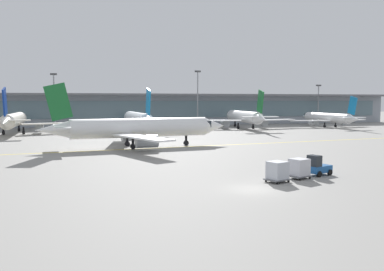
# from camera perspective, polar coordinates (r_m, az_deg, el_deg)

# --- Properties ---
(ground_plane) EXTENTS (400.00, 400.00, 0.00)m
(ground_plane) POSITION_cam_1_polar(r_m,az_deg,el_deg) (35.29, 8.58, -7.49)
(ground_plane) COLOR gray
(taxiway_centreline_stripe) EXTENTS (109.51, 11.08, 0.01)m
(taxiway_centreline_stripe) POSITION_cam_1_polar(r_m,az_deg,el_deg) (64.24, -6.92, -1.84)
(taxiway_centreline_stripe) COLOR yellow
(taxiway_centreline_stripe) RESTS_ON ground_plane
(terminal_concourse) EXTENTS (183.20, 11.00, 9.60)m
(terminal_concourse) POSITION_cam_1_polar(r_m,az_deg,el_deg) (124.22, -9.01, 3.67)
(terminal_concourse) COLOR #8C939E
(terminal_concourse) RESTS_ON ground_plane
(gate_airplane_1) EXTENTS (28.75, 30.84, 10.24)m
(gate_airplane_1) POSITION_cam_1_polar(r_m,az_deg,el_deg) (99.83, -23.78, 1.95)
(gate_airplane_1) COLOR silver
(gate_airplane_1) RESTS_ON ground_plane
(gate_airplane_2) EXTENTS (28.72, 30.90, 10.24)m
(gate_airplane_2) POSITION_cam_1_polar(r_m,az_deg,el_deg) (98.27, -7.64, 2.29)
(gate_airplane_2) COLOR white
(gate_airplane_2) RESTS_ON ground_plane
(gate_airplane_3) EXTENTS (28.66, 30.92, 10.24)m
(gate_airplane_3) POSITION_cam_1_polar(r_m,az_deg,el_deg) (110.36, 7.35, 2.58)
(gate_airplane_3) COLOR white
(gate_airplane_3) RESTS_ON ground_plane
(gate_airplane_4) EXTENTS (24.65, 26.45, 8.78)m
(gate_airplane_4) POSITION_cam_1_polar(r_m,az_deg,el_deg) (121.43, 18.57, 2.37)
(gate_airplane_4) COLOR white
(gate_airplane_4) RESTS_ON ground_plane
(taxiing_regional_jet) EXTENTS (31.04, 28.72, 10.28)m
(taxiing_regional_jet) POSITION_cam_1_polar(r_m,az_deg,el_deg) (65.83, -7.54, 1.00)
(taxiing_regional_jet) COLOR white
(taxiing_regional_jet) RESTS_ON ground_plane
(baggage_tug) EXTENTS (2.92, 2.30, 2.10)m
(baggage_tug) POSITION_cam_1_polar(r_m,az_deg,el_deg) (42.93, 17.27, -4.22)
(baggage_tug) COLOR #194C8C
(baggage_tug) RESTS_ON ground_plane
(cargo_dolly_lead) EXTENTS (2.52, 2.22, 1.94)m
(cargo_dolly_lead) POSITION_cam_1_polar(r_m,az_deg,el_deg) (40.72, 14.85, -4.42)
(cargo_dolly_lead) COLOR #595B60
(cargo_dolly_lead) RESTS_ON ground_plane
(cargo_dolly_trailing) EXTENTS (2.52, 2.22, 1.94)m
(cargo_dolly_trailing) POSITION_cam_1_polar(r_m,az_deg,el_deg) (38.46, 11.94, -4.91)
(cargo_dolly_trailing) COLOR #595B60
(cargo_dolly_trailing) RESTS_ON ground_plane
(apron_light_mast_1) EXTENTS (1.80, 0.36, 14.95)m
(apron_light_mast_1) POSITION_cam_1_polar(r_m,az_deg,el_deg) (117.10, -18.84, 4.98)
(apron_light_mast_1) COLOR gray
(apron_light_mast_1) RESTS_ON ground_plane
(apron_light_mast_2) EXTENTS (1.80, 0.36, 16.31)m
(apron_light_mast_2) POSITION_cam_1_polar(r_m,az_deg,el_deg) (119.49, 0.81, 5.57)
(apron_light_mast_2) COLOR gray
(apron_light_mast_2) RESTS_ON ground_plane
(apron_light_mast_3) EXTENTS (1.80, 0.36, 12.72)m
(apron_light_mast_3) POSITION_cam_1_polar(r_m,az_deg,el_deg) (139.52, 17.35, 4.51)
(apron_light_mast_3) COLOR gray
(apron_light_mast_3) RESTS_ON ground_plane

